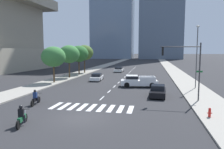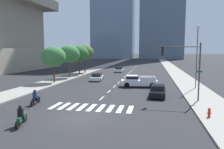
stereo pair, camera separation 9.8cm
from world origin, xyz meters
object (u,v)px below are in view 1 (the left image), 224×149
object	(u,v)px
motorcycle_lead	(22,117)
sedan_white_2	(97,77)
sedan_white_1	(119,70)
fire_hydrant	(210,112)
street_tree_nearest	(53,57)
street_lamp_east	(197,53)
street_tree_fourth	(84,53)
motorcycle_trailing	(36,99)
street_tree_third	(79,54)
sedan_black_0	(158,91)
street_tree_second	(69,54)
traffic_signal_near	(185,61)
pickup_truck	(137,81)

from	to	relation	value
motorcycle_lead	sedan_white_2	distance (m)	23.53
sedan_white_1	fire_hydrant	world-z (taller)	sedan_white_1
fire_hydrant	street_tree_nearest	distance (m)	25.31
street_lamp_east	street_tree_fourth	size ratio (longest dim) A/B	1.31
motorcycle_lead	motorcycle_trailing	bearing A→B (deg)	6.06
street_tree_fourth	motorcycle_trailing	bearing A→B (deg)	-81.19
street_tree_third	street_tree_fourth	bearing A→B (deg)	90.00
sedan_black_0	street_tree_third	bearing A→B (deg)	-135.87
street_tree_nearest	street_tree_third	bearing A→B (deg)	90.00
sedan_black_0	street_tree_third	xyz separation A→B (m)	(-16.41, 19.24, 4.03)
motorcycle_lead	street_tree_second	world-z (taller)	street_tree_second
sedan_white_1	traffic_signal_near	world-z (taller)	traffic_signal_near
sedan_white_1	fire_hydrant	xyz separation A→B (m)	(12.61, -35.22, -0.05)
pickup_truck	sedan_white_2	bearing A→B (deg)	-43.89
motorcycle_trailing	street_tree_nearest	world-z (taller)	street_tree_nearest
pickup_truck	street_tree_second	world-z (taller)	street_tree_second
motorcycle_lead	street_lamp_east	world-z (taller)	street_lamp_east
motorcycle_lead	traffic_signal_near	bearing A→B (deg)	-67.40
motorcycle_trailing	pickup_truck	world-z (taller)	pickup_truck
pickup_truck	street_tree_nearest	bearing A→B (deg)	-11.63
sedan_white_2	traffic_signal_near	distance (m)	19.33
fire_hydrant	street_tree_nearest	world-z (taller)	street_tree_nearest
fire_hydrant	street_lamp_east	xyz separation A→B (m)	(1.50, 13.52, 4.50)
motorcycle_lead	street_tree_third	bearing A→B (deg)	-3.39
street_tree_second	street_tree_third	bearing A→B (deg)	90.00
sedan_black_0	street_tree_second	size ratio (longest dim) A/B	0.70
pickup_truck	street_tree_third	distance (m)	19.20
sedan_white_2	traffic_signal_near	world-z (taller)	traffic_signal_near
pickup_truck	street_tree_third	world-z (taller)	street_tree_third
motorcycle_trailing	street_tree_third	xyz separation A→B (m)	(-4.54, 25.40, 4.04)
street_tree_nearest	motorcycle_lead	bearing A→B (deg)	-70.31
street_tree_second	sedan_black_0	bearing A→B (deg)	-39.92
sedan_white_2	fire_hydrant	world-z (taller)	sedan_white_2
fire_hydrant	street_tree_fourth	world-z (taller)	street_tree_fourth
street_lamp_east	street_tree_fourth	world-z (taller)	street_lamp_east
sedan_white_2	pickup_truck	bearing A→B (deg)	-130.54
street_tree_third	sedan_white_1	bearing A→B (deg)	47.73
motorcycle_trailing	traffic_signal_near	xyz separation A→B (m)	(14.47, 4.09, 3.60)
sedan_white_1	sedan_white_2	distance (m)	15.83
motorcycle_lead	street_tree_fourth	xyz separation A→B (m)	(-6.76, 34.85, 4.27)
sedan_black_0	traffic_signal_near	bearing A→B (deg)	54.97
street_tree_second	traffic_signal_near	bearing A→B (deg)	-39.75
motorcycle_lead	sedan_white_2	world-z (taller)	motorcycle_lead
street_tree_second	street_tree_fourth	bearing A→B (deg)	90.00
motorcycle_lead	fire_hydrant	world-z (taller)	motorcycle_lead
fire_hydrant	motorcycle_lead	bearing A→B (deg)	-163.12
street_tree_nearest	fire_hydrant	bearing A→B (deg)	-36.39
fire_hydrant	street_tree_nearest	bearing A→B (deg)	143.61
pickup_truck	street_tree_third	bearing A→B (deg)	-51.42
fire_hydrant	traffic_signal_near	xyz separation A→B (m)	(-1.15, 5.61, 3.66)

